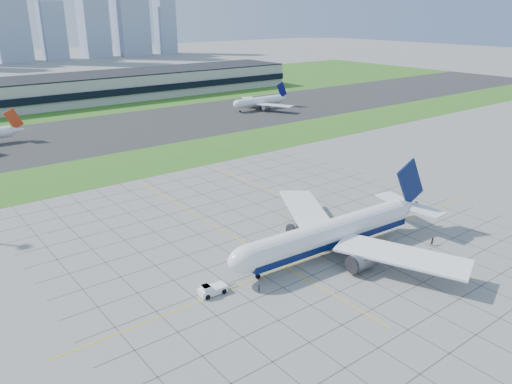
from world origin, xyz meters
TOP-DOWN VIEW (x-y plane):
  - ground at (0.00, 0.00)m, footprint 1400.00×1400.00m
  - grass_median at (0.00, 90.00)m, footprint 700.00×35.00m
  - asphalt_taxiway at (0.00, 145.00)m, footprint 700.00×75.00m
  - grass_far at (0.00, 255.00)m, footprint 700.00×145.00m
  - apron_markings at (0.43, 11.09)m, footprint 120.00×130.00m
  - terminal at (40.00, 229.87)m, footprint 260.00×43.00m
  - airliner at (2.40, -3.27)m, footprint 58.33×58.98m
  - pushback_tug at (-28.65, -1.24)m, footprint 8.12×3.11m
  - crew_near at (-20.89, -6.39)m, footprint 0.65×0.72m
  - crew_far at (24.39, -15.12)m, footprint 1.12×0.99m
  - distant_jet_2 at (98.65, 144.93)m, footprint 35.08×42.66m

SIDE VIEW (x-z plane):
  - ground at x=0.00m, z-range 0.00..0.00m
  - apron_markings at x=0.43m, z-range 0.00..0.03m
  - grass_median at x=0.00m, z-range 0.00..0.04m
  - grass_far at x=0.00m, z-range 0.00..0.04m
  - asphalt_taxiway at x=0.00m, z-range 0.01..0.05m
  - crew_near at x=-20.89m, z-range 0.00..1.65m
  - crew_far at x=24.39m, z-range 0.00..1.91m
  - pushback_tug at x=-28.65m, z-range -0.12..2.12m
  - distant_jet_2 at x=98.65m, z-range -2.55..11.52m
  - airliner at x=2.40m, z-range -4.16..14.19m
  - terminal at x=40.00m, z-range -0.01..15.79m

